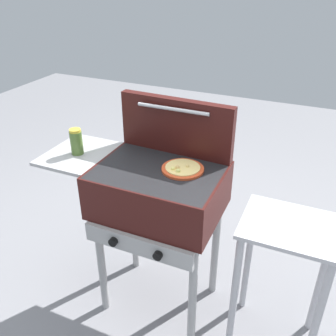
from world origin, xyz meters
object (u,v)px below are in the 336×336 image
at_px(sauce_jar, 76,142).
at_px(grill, 156,194).
at_px(pizza_cheese, 183,169).
at_px(prep_table, 284,261).

bearing_deg(sauce_jar, grill, 1.27).
bearing_deg(pizza_cheese, prep_table, -4.36).
height_order(pizza_cheese, prep_table, pizza_cheese).
bearing_deg(pizza_cheese, sauce_jar, -174.48).
relative_size(grill, pizza_cheese, 4.54).
xyz_separation_m(grill, prep_table, (0.67, 0.00, -0.21)).
relative_size(sauce_jar, prep_table, 0.18).
distance_m(pizza_cheese, sauce_jar, 0.59).
xyz_separation_m(sauce_jar, prep_table, (1.13, 0.01, -0.43)).
bearing_deg(sauce_jar, pizza_cheese, 5.52).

